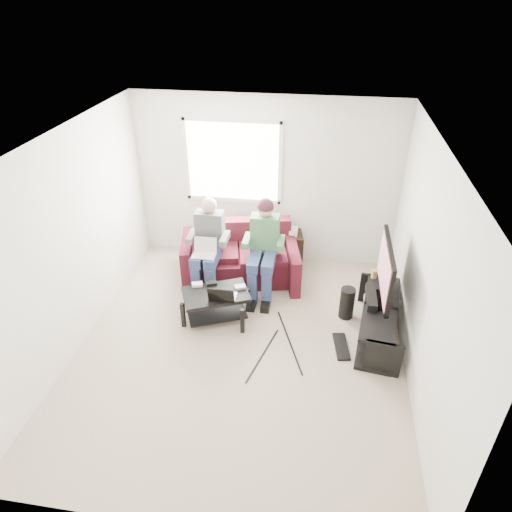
% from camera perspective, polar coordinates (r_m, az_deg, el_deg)
% --- Properties ---
extents(floor, '(4.50, 4.50, 0.00)m').
position_cam_1_polar(floor, '(5.84, -1.98, -11.30)').
color(floor, tan).
rests_on(floor, ground).
extents(ceiling, '(4.50, 4.50, 0.00)m').
position_cam_1_polar(ceiling, '(4.49, -2.60, 13.78)').
color(ceiling, white).
rests_on(ceiling, wall_back).
extents(wall_back, '(4.50, 0.00, 4.50)m').
position_cam_1_polar(wall_back, '(7.03, 1.22, 9.24)').
color(wall_back, silver).
rests_on(wall_back, floor).
extents(wall_front, '(4.50, 0.00, 4.50)m').
position_cam_1_polar(wall_front, '(3.41, -9.80, -20.62)').
color(wall_front, silver).
rests_on(wall_front, floor).
extents(wall_left, '(0.00, 4.50, 4.50)m').
position_cam_1_polar(wall_left, '(5.73, -22.29, 1.24)').
color(wall_left, silver).
rests_on(wall_left, floor).
extents(wall_right, '(0.00, 4.50, 4.50)m').
position_cam_1_polar(wall_right, '(5.10, 20.40, -2.22)').
color(wall_right, silver).
rests_on(wall_right, floor).
extents(window, '(1.48, 0.04, 1.28)m').
position_cam_1_polar(window, '(6.98, -2.93, 11.69)').
color(window, white).
rests_on(window, wall_back).
extents(sofa, '(1.94, 1.12, 0.83)m').
position_cam_1_polar(sofa, '(6.93, -2.03, -0.31)').
color(sofa, '#4D1320').
rests_on(sofa, floor).
extents(person_left, '(0.40, 0.71, 1.34)m').
position_cam_1_polar(person_left, '(6.54, -6.03, 1.74)').
color(person_left, navy).
rests_on(person_left, sofa).
extents(person_right, '(0.40, 0.71, 1.39)m').
position_cam_1_polar(person_right, '(6.39, 0.95, 1.75)').
color(person_right, navy).
rests_on(person_right, sofa).
extents(laptop_silver, '(0.39, 0.35, 0.24)m').
position_cam_1_polar(laptop_silver, '(6.37, -6.51, 0.56)').
color(laptop_silver, silver).
rests_on(laptop_silver, person_left).
extents(coffee_table, '(0.99, 0.82, 0.42)m').
position_cam_1_polar(coffee_table, '(6.10, -5.02, -5.46)').
color(coffee_table, black).
rests_on(coffee_table, floor).
extents(laptop_black, '(0.40, 0.34, 0.24)m').
position_cam_1_polar(laptop_black, '(5.87, -4.16, -4.23)').
color(laptop_black, black).
rests_on(laptop_black, coffee_table).
extents(controller_a, '(0.16, 0.13, 0.04)m').
position_cam_1_polar(controller_a, '(6.17, -7.36, -3.55)').
color(controller_a, silver).
rests_on(controller_a, coffee_table).
extents(controller_b, '(0.16, 0.14, 0.04)m').
position_cam_1_polar(controller_b, '(6.18, -5.60, -3.39)').
color(controller_b, black).
rests_on(controller_b, coffee_table).
extents(controller_c, '(0.16, 0.14, 0.04)m').
position_cam_1_polar(controller_c, '(6.08, -2.00, -3.90)').
color(controller_c, gray).
rests_on(controller_c, coffee_table).
extents(tv_stand, '(0.62, 1.47, 0.47)m').
position_cam_1_polar(tv_stand, '(6.07, 15.02, -7.99)').
color(tv_stand, black).
rests_on(tv_stand, floor).
extents(tv, '(0.12, 1.10, 0.81)m').
position_cam_1_polar(tv, '(5.74, 15.90, -1.80)').
color(tv, black).
rests_on(tv, tv_stand).
extents(soundbar, '(0.12, 0.50, 0.10)m').
position_cam_1_polar(soundbar, '(5.95, 14.21, -5.01)').
color(soundbar, black).
rests_on(soundbar, tv_stand).
extents(drink_cup, '(0.08, 0.08, 0.12)m').
position_cam_1_polar(drink_cup, '(6.39, 14.57, -2.17)').
color(drink_cup, '#B0814B').
rests_on(drink_cup, tv_stand).
extents(console_white, '(0.30, 0.22, 0.06)m').
position_cam_1_polar(console_white, '(5.72, 15.40, -9.98)').
color(console_white, silver).
rests_on(console_white, tv_stand).
extents(console_grey, '(0.34, 0.26, 0.08)m').
position_cam_1_polar(console_grey, '(6.26, 14.92, -5.70)').
color(console_grey, gray).
rests_on(console_grey, tv_stand).
extents(console_black, '(0.38, 0.30, 0.07)m').
position_cam_1_polar(console_black, '(5.99, 15.15, -7.74)').
color(console_black, black).
rests_on(console_black, tv_stand).
extents(subwoofer, '(0.20, 0.20, 0.45)m').
position_cam_1_polar(subwoofer, '(6.28, 11.29, -5.77)').
color(subwoofer, black).
rests_on(subwoofer, floor).
extents(keyboard_floor, '(0.23, 0.50, 0.03)m').
position_cam_1_polar(keyboard_floor, '(5.92, 10.61, -11.05)').
color(keyboard_floor, black).
rests_on(keyboard_floor, floor).
extents(end_table, '(0.38, 0.38, 0.66)m').
position_cam_1_polar(end_table, '(7.22, 4.22, 0.91)').
color(end_table, black).
rests_on(end_table, floor).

